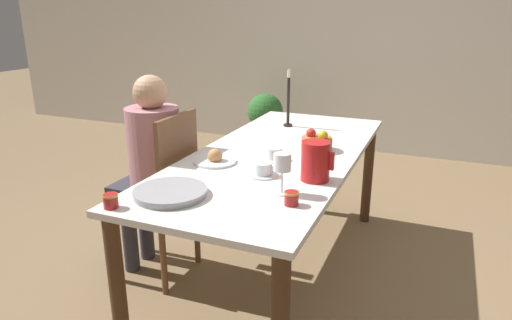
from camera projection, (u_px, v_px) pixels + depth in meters
The scene contains 16 objects.
ground_plane at pixel (275, 274), 2.77m from camera, with size 20.00×20.00×0.00m, color #7F6647.
wall_back at pixel (369, 33), 4.86m from camera, with size 10.00×0.06×2.60m.
dining_table at pixel (277, 169), 2.56m from camera, with size 0.86×2.04×0.77m.
chair_person_side at pixel (163, 194), 2.62m from camera, with size 0.42×0.42×0.99m.
person_seated at pixel (150, 159), 2.63m from camera, with size 0.39×0.41×1.19m.
red_pitcher at pixel (315, 161), 2.10m from camera, with size 0.16×0.13×0.19m.
wine_glass_water at pixel (282, 164), 1.93m from camera, with size 0.07×0.07×0.18m.
teacup_near_person at pixel (263, 170), 2.17m from camera, with size 0.15×0.15×0.06m.
teacup_across at pixel (274, 155), 2.41m from camera, with size 0.15×0.15×0.06m.
serving_tray at pixel (170, 192), 1.94m from camera, with size 0.31×0.31×0.03m.
bread_plate at pixel (215, 159), 2.36m from camera, with size 0.22×0.22×0.08m.
jam_jar_amber at pixel (111, 200), 1.81m from camera, with size 0.06×0.06×0.06m.
jam_jar_red at pixel (291, 198), 1.84m from camera, with size 0.06×0.06×0.06m.
fruit_bowl at pixel (317, 142), 2.57m from camera, with size 0.17×0.17×0.12m.
candlestick_tall at pixel (288, 104), 3.07m from camera, with size 0.06×0.06×0.38m.
potted_plant at pixel (265, 115), 5.02m from camera, with size 0.39×0.39×0.66m.
Camera 1 is at (0.82, -2.28, 1.52)m, focal length 32.00 mm.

